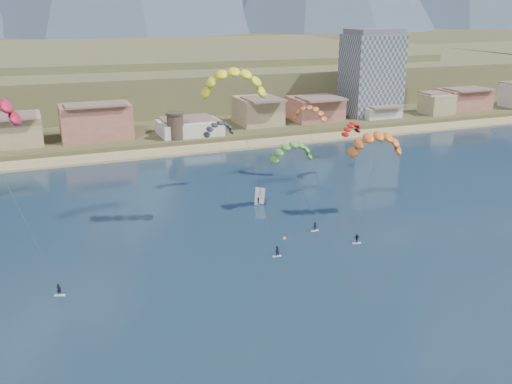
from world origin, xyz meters
TOP-DOWN VIEW (x-y plane):
  - ground at (0.00, 0.00)m, footprint 2400.00×2400.00m
  - beach at (0.00, 106.00)m, footprint 2200.00×12.00m
  - land at (0.00, 560.00)m, footprint 2200.00×900.00m
  - foothills at (22.39, 232.47)m, footprint 940.00×210.00m
  - town at (-40.00, 122.00)m, footprint 400.00×24.00m
  - apartment_tower at (85.00, 128.00)m, footprint 20.00×16.00m
  - watchtower at (5.00, 114.00)m, footprint 5.82×5.82m
  - kitesurfer_yellow at (-1.28, 40.02)m, footprint 13.79×20.41m
  - kitesurfer_orange at (28.08, 35.74)m, footprint 17.77×15.92m
  - kitesurfer_green at (13.85, 45.88)m, footprint 10.14×15.63m
  - distant_kite_dark at (3.80, 65.47)m, footprint 8.57×6.33m
  - distant_kite_orange at (28.63, 67.27)m, footprint 8.93×8.74m
  - distant_kite_red at (38.05, 62.29)m, footprint 7.78×7.03m
  - windsurfer at (8.58, 51.88)m, footprint 2.19×2.41m
  - buoy at (5.60, 31.20)m, footprint 0.61×0.61m

SIDE VIEW (x-z plane):
  - ground at x=0.00m, z-range 0.00..0.00m
  - land at x=0.00m, z-range -2.00..2.00m
  - buoy at x=5.60m, z-range -0.20..0.41m
  - beach at x=0.00m, z-range -0.20..0.70m
  - windsurfer at x=8.58m, z-range -0.69..3.07m
  - watchtower at x=5.00m, z-range 2.07..10.67m
  - town at x=-40.00m, z-range 2.00..14.00m
  - foothills at x=22.39m, z-range 0.08..18.08m
  - distant_kite_red at x=38.05m, z-range 5.43..21.75m
  - kitesurfer_green at x=13.85m, z-range 4.52..22.99m
  - distant_kite_dark at x=3.80m, z-range 6.50..25.00m
  - kitesurfer_orange at x=28.08m, z-range 5.58..27.97m
  - distant_kite_orange at x=28.63m, z-range 7.27..27.57m
  - apartment_tower at x=85.00m, z-range 1.82..33.82m
  - kitesurfer_yellow at x=-1.28m, z-range 12.86..47.25m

